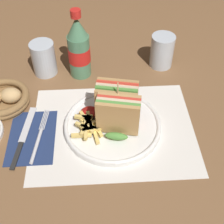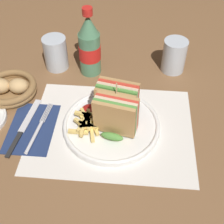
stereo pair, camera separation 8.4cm
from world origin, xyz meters
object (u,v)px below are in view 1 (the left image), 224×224
knife (23,137)px  glass_near (162,51)px  club_sandwich (117,109)px  glass_far (44,60)px  bread_basket (2,99)px  plate_main (112,125)px  coke_bottle_near (79,49)px  fork (38,140)px

knife → glass_near: size_ratio=1.96×
club_sandwich → glass_far: bearing=130.3°
club_sandwich → bread_basket: (-0.33, 0.11, -0.05)m
glass_near → glass_far: (-0.38, -0.02, -0.01)m
plate_main → coke_bottle_near: bearing=110.3°
glass_near → glass_far: same height
club_sandwich → coke_bottle_near: size_ratio=0.64×
glass_near → bread_basket: 0.52m
knife → glass_near: glass_near is taller
coke_bottle_near → knife: bearing=-119.5°
fork → glass_far: glass_far is taller
plate_main → club_sandwich: size_ratio=1.85×
club_sandwich → fork: club_sandwich is taller
club_sandwich → bread_basket: club_sandwich is taller
plate_main → bread_basket: size_ratio=1.70×
club_sandwich → glass_near: (0.16, 0.27, -0.02)m
knife → coke_bottle_near: 0.32m
club_sandwich → glass_far: club_sandwich is taller
knife → bread_basket: (-0.08, 0.13, 0.02)m
fork → knife: (-0.04, 0.01, -0.00)m
coke_bottle_near → glass_near: coke_bottle_near is taller
club_sandwich → bread_basket: bearing=161.6°
club_sandwich → coke_bottle_near: bearing=112.9°
fork → glass_far: (-0.01, 0.29, 0.04)m
bread_basket → knife: bearing=-60.5°
coke_bottle_near → bread_basket: (-0.22, -0.13, -0.07)m
coke_bottle_near → glass_far: 0.12m
knife → club_sandwich: bearing=13.2°
plate_main → knife: 0.24m
knife → bread_basket: bread_basket is taller
club_sandwich → bread_basket: 0.35m
glass_near → bread_basket: (-0.49, -0.16, -0.03)m
knife → bread_basket: bearing=127.1°
fork → coke_bottle_near: (0.11, 0.28, 0.09)m
knife → coke_bottle_near: (0.15, 0.26, 0.09)m
club_sandwich → plate_main: bearing=178.2°
knife → bread_basket: 0.15m
plate_main → bread_basket: bearing=161.0°
club_sandwich → glass_far: 0.33m
club_sandwich → coke_bottle_near: (-0.10, 0.24, 0.02)m
glass_far → bread_basket: size_ratio=0.70×
coke_bottle_near → bread_basket: size_ratio=1.44×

